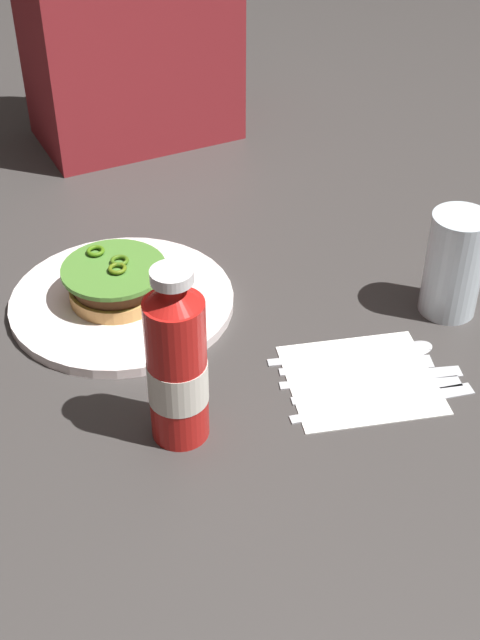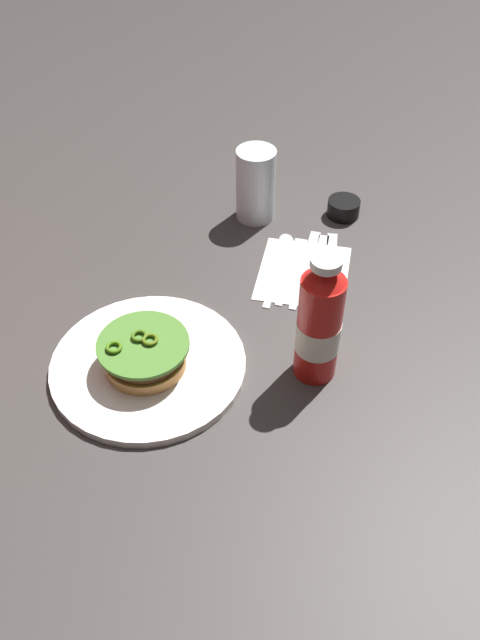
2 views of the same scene
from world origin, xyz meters
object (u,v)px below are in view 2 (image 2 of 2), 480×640
(steak_knife, at_px, (331,264))
(table_knife, at_px, (319,263))
(napkin, at_px, (303,273))
(butter_knife, at_px, (307,261))
(water_glass, at_px, (256,185))
(burger_sandwich, at_px, (144,354))
(condiment_cup, at_px, (343,208))
(dinner_plate, at_px, (148,365))
(ketchup_bottle, at_px, (319,324))
(spoon_utensil, at_px, (281,257))
(fork_utensil, at_px, (293,263))

(steak_knife, bearing_deg, table_knife, 77.70)
(napkin, distance_m, butter_knife, 0.03)
(water_glass, bearing_deg, burger_sandwich, 152.64)
(butter_knife, bearing_deg, steak_knife, -105.72)
(condiment_cup, xyz_separation_m, steak_knife, (-0.15, 0.05, -0.01))
(dinner_plate, distance_m, table_knife, 0.35)
(ketchup_bottle, bearing_deg, butter_knife, -5.77)
(table_knife, distance_m, spoon_utensil, 0.07)
(dinner_plate, relative_size, water_glass, 2.09)
(water_glass, relative_size, table_knife, 0.70)
(condiment_cup, relative_size, butter_knife, 0.29)
(burger_sandwich, height_order, spoon_utensil, burger_sandwich)
(butter_knife, relative_size, fork_utensil, 1.17)
(fork_utensil, bearing_deg, condiment_cup, -39.13)
(butter_knife, xyz_separation_m, fork_utensil, (-0.00, 0.02, -0.00))
(steak_knife, bearing_deg, dinner_plate, 124.47)
(dinner_plate, bearing_deg, spoon_utensil, -43.29)
(ketchup_bottle, bearing_deg, burger_sandwich, 86.17)
(fork_utensil, bearing_deg, ketchup_bottle, 179.85)
(dinner_plate, xyz_separation_m, condiment_cup, (0.36, -0.35, 0.01))
(spoon_utensil, bearing_deg, condiment_cup, -47.38)
(burger_sandwich, height_order, ketchup_bottle, ketchup_bottle)
(table_knife, relative_size, fork_utensil, 1.10)
(dinner_plate, xyz_separation_m, steak_knife, (0.21, -0.30, -0.00))
(steak_knife, distance_m, fork_utensil, 0.06)
(burger_sandwich, height_order, napkin, burger_sandwich)
(burger_sandwich, relative_size, water_glass, 0.96)
(water_glass, bearing_deg, ketchup_bottle, -172.54)
(steak_knife, relative_size, butter_knife, 1.03)
(condiment_cup, relative_size, napkin, 0.36)
(butter_knife, bearing_deg, napkin, 160.73)
(napkin, xyz_separation_m, butter_knife, (0.03, -0.01, 0.00))
(fork_utensil, bearing_deg, spoon_utensil, 46.44)
(ketchup_bottle, xyz_separation_m, spoon_utensil, (0.26, 0.02, -0.09))
(butter_knife, bearing_deg, table_knife, -109.08)
(spoon_utensil, bearing_deg, water_glass, 14.20)
(napkin, height_order, table_knife, table_knife)
(fork_utensil, bearing_deg, water_glass, 19.21)
(condiment_cup, bearing_deg, napkin, 148.95)
(fork_utensil, relative_size, spoon_utensil, 0.90)
(condiment_cup, relative_size, table_knife, 0.31)
(steak_knife, xyz_separation_m, butter_knife, (0.01, 0.04, 0.00))
(water_glass, bearing_deg, condiment_cup, -93.38)
(napkin, xyz_separation_m, fork_utensil, (0.02, 0.01, 0.00))
(condiment_cup, bearing_deg, dinner_plate, 135.26)
(water_glass, distance_m, spoon_utensil, 0.15)
(napkin, bearing_deg, spoon_utensil, 39.21)
(table_knife, bearing_deg, burger_sandwich, 127.32)
(dinner_plate, bearing_deg, table_knife, -53.13)
(ketchup_bottle, xyz_separation_m, water_glass, (0.39, 0.05, -0.03))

